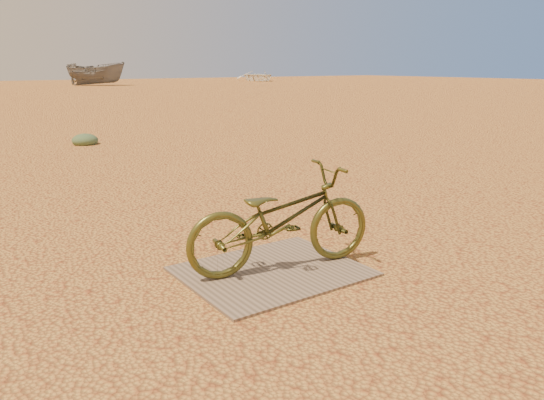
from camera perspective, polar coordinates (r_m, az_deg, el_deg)
ground at (r=3.96m, az=2.35°, el=-10.33°), size 120.00×120.00×0.00m
plywood_board at (r=4.38m, az=-0.00°, el=-7.69°), size 1.41×1.15×0.02m
bicycle at (r=4.29m, az=1.04°, el=-2.01°), size 1.68×0.84×0.85m
boat_mid_right at (r=46.46m, az=-18.40°, el=12.77°), size 4.94×4.44×1.88m
boat_far_right at (r=56.49m, az=-1.47°, el=13.22°), size 4.71×5.83×1.07m
kale_b at (r=12.07m, az=-19.44°, el=5.67°), size 0.54×0.54×0.30m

